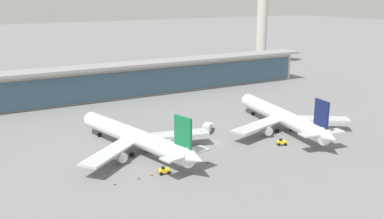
{
  "coord_description": "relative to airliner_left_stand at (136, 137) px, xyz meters",
  "views": [
    {
      "loc": [
        -69.7,
        -107.32,
        44.63
      ],
      "look_at": [
        0.0,
        15.53,
        6.95
      ],
      "focal_mm": 40.89,
      "sensor_mm": 36.0,
      "label": 1
    }
  ],
  "objects": [
    {
      "name": "safety_cone_bravo",
      "position": [
        -6.53,
        -17.19,
        -4.44
      ],
      "size": [
        0.62,
        0.62,
        0.7
      ],
      "color": "orange",
      "rests_on": "ground"
    },
    {
      "name": "airliner_centre_stand",
      "position": [
        50.69,
        -4.25,
        0.0
      ],
      "size": [
        43.13,
        56.63,
        15.11
      ],
      "color": "white",
      "rests_on": "ground"
    },
    {
      "name": "terminal_building",
      "position": [
        25.08,
        67.74,
        3.11
      ],
      "size": [
        183.6,
        12.8,
        15.2
      ],
      "color": "beige",
      "rests_on": "ground"
    },
    {
      "name": "service_truck_near_nose_yellow",
      "position": [
        40.87,
        -15.37,
        -3.89
      ],
      "size": [
        3.31,
        2.73,
        2.05
      ],
      "color": "yellow",
      "rests_on": "ground"
    },
    {
      "name": "safety_cone_alpha",
      "position": [
        -12.96,
        -17.5,
        -4.44
      ],
      "size": [
        0.62,
        0.62,
        0.7
      ],
      "color": "orange",
      "rests_on": "ground"
    },
    {
      "name": "safety_cone_delta",
      "position": [
        13.62,
        -16.99,
        -4.44
      ],
      "size": [
        0.62,
        0.62,
        0.7
      ],
      "color": "orange",
      "rests_on": "ground"
    },
    {
      "name": "ground_plane",
      "position": [
        25.08,
        -3.69,
        -4.76
      ],
      "size": [
        1200.0,
        1200.0,
        0.0
      ],
      "primitive_type": "plane",
      "color": "slate"
    },
    {
      "name": "service_truck_mid_apron_yellow",
      "position": [
        0.22,
        -17.54,
        -3.89
      ],
      "size": [
        3.1,
        2.15,
        2.05
      ],
      "color": "yellow",
      "rests_on": "ground"
    },
    {
      "name": "safety_cone_charlie",
      "position": [
        -2.97,
        -17.04,
        -4.44
      ],
      "size": [
        0.62,
        0.62,
        0.7
      ],
      "color": "orange",
      "rests_on": "ground"
    },
    {
      "name": "service_truck_under_wing_white",
      "position": [
        27.87,
        6.32,
        -3.07
      ],
      "size": [
        6.72,
        6.86,
        3.1
      ],
      "color": "silver",
      "rests_on": "ground"
    },
    {
      "name": "airliner_left_stand",
      "position": [
        0.0,
        0.0,
        0.0
      ],
      "size": [
        42.48,
        56.14,
        15.11
      ],
      "color": "white",
      "rests_on": "ground"
    }
  ]
}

